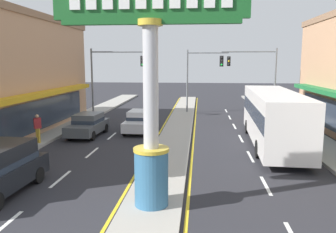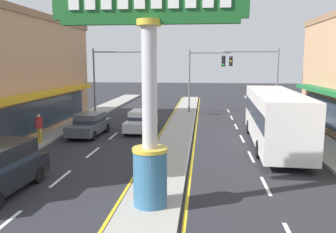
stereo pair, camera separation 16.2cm
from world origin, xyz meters
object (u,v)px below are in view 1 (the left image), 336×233
Objects in this scene: district_sign at (151,89)px; pedestrian_far_side at (38,127)px; traffic_light_median_far at (203,71)px; traffic_light_right_side at (255,71)px; sedan_far_right_lane at (140,121)px; bus_near_right_lane at (273,115)px; traffic_light_left_side at (111,71)px; sedan_mid_left_lane at (88,124)px.

pedestrian_far_side is at bearing 134.17° from district_sign.
district_sign is 1.24× the size of traffic_light_median_far.
traffic_light_median_far is at bearing 142.77° from traffic_light_right_side.
pedestrian_far_side reaches higher than sedan_far_right_lane.
sedan_far_right_lane is (-4.56, -9.51, -3.41)m from traffic_light_median_far.
bus_near_right_lane is 6.49× the size of pedestrian_far_side.
district_sign is 13.83m from sedan_far_right_lane.
traffic_light_right_side is (6.29, 19.28, 0.12)m from district_sign.
sedan_mid_left_lane is (0.29, -7.61, -3.46)m from traffic_light_left_side.
traffic_light_median_far is 1.43× the size of sedan_far_right_lane.
sedan_mid_left_lane is 2.51× the size of pedestrian_far_side.
sedan_mid_left_lane is (-6.00, 11.41, -3.34)m from district_sign.
district_sign reaches higher than traffic_light_median_far.
sedan_far_right_lane is at bearing -58.63° from traffic_light_left_side.
district_sign is 13.32m from sedan_mid_left_lane.
sedan_mid_left_lane is at bearing 171.92° from bus_near_right_lane.
pedestrian_far_side is at bearing -99.43° from traffic_light_left_side.
traffic_light_median_far is 0.55× the size of bus_near_right_lane.
sedan_far_right_lane is at bearing -145.68° from traffic_light_right_side.
district_sign is 20.04m from traffic_light_left_side.
district_sign is at bearing -78.38° from sedan_far_right_lane.
bus_near_right_lane is at bearing 58.26° from district_sign.
traffic_light_median_far reaches higher than sedan_far_right_lane.
district_sign is 22.73m from traffic_light_median_far.
district_sign is 1.24× the size of traffic_light_right_side.
bus_near_right_lane is 2.61× the size of sedan_far_right_lane.
district_sign is at bearing -94.69° from traffic_light_median_far.
traffic_light_left_side reaches higher than sedan_mid_left_lane.
sedan_mid_left_lane is at bearing -147.36° from traffic_light_right_side.
bus_near_right_lane is at bearing -21.54° from sedan_far_right_lane.
traffic_light_left_side is 15.61m from bus_near_right_lane.
district_sign reaches higher than pedestrian_far_side.
sedan_far_right_lane is at bearing 42.04° from pedestrian_far_side.
pedestrian_far_side is (-1.78, -10.72, -3.08)m from traffic_light_left_side.
traffic_light_left_side is at bearing 142.84° from bus_near_right_lane.
sedan_far_right_lane is at bearing 27.71° from sedan_mid_left_lane.
sedan_far_right_lane is 2.49× the size of pedestrian_far_side.
sedan_mid_left_lane is 3.75m from pedestrian_far_side.
traffic_light_left_side is at bearing 92.16° from sedan_mid_left_lane.
traffic_light_left_side is 0.55× the size of bus_near_right_lane.
traffic_light_median_far is (8.15, 3.62, -0.05)m from traffic_light_left_side.
traffic_light_median_far is 14.13m from sedan_mid_left_lane.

